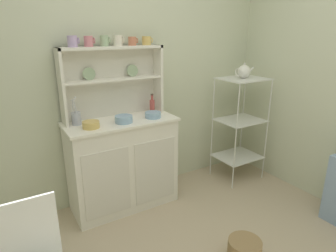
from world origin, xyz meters
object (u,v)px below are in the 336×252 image
Objects in this scene: bakers_rack at (240,118)px; jam_bottle at (152,105)px; hutch_cabinet at (123,163)px; hutch_shelf_unit at (112,76)px; floor_basket at (244,250)px; porcelain_teapot at (244,72)px; cup_lilac_0 at (73,41)px; utensil_jar at (76,118)px; bowl_mixing_large at (91,125)px.

bakers_rack reaches higher than jam_bottle.
hutch_shelf_unit is at bearing 90.00° from hutch_cabinet.
hutch_cabinet is 1.30m from floor_basket.
porcelain_teapot is at bearing -180.00° from bakers_rack.
hutch_shelf_unit reaches higher than bakers_rack.
floor_basket is 2.10m from cup_lilac_0.
utensil_jar is at bearing -179.31° from jam_bottle.
cup_lilac_0 is (-1.68, 0.26, 0.84)m from bakers_rack.
bowl_mixing_large is at bearing -141.14° from hutch_shelf_unit.
hutch_cabinet is at bearing -90.00° from hutch_shelf_unit.
jam_bottle is 0.74m from utensil_jar.
porcelain_teapot is at bearing -8.86° from cup_lilac_0.
jam_bottle is 0.75× the size of utensil_jar.
hutch_shelf_unit is at bearing 168.38° from jam_bottle.
utensil_jar is (-0.04, -0.04, -0.63)m from cup_lilac_0.
cup_lilac_0 is 0.66× the size of bowl_mixing_large.
cup_lilac_0 reaches higher than bakers_rack.
floor_basket is 1.33× the size of jam_bottle.
hutch_cabinet is 0.87× the size of bakers_rack.
cup_lilac_0 is 0.40× the size of porcelain_teapot.
porcelain_teapot reaches higher than bowl_mixing_large.
cup_lilac_0 reaches higher than porcelain_teapot.
floor_basket is (0.47, -1.32, -1.16)m from hutch_shelf_unit.
hutch_shelf_unit is at bearing 109.52° from floor_basket.
cup_lilac_0 reaches higher than hutch_shelf_unit.
bowl_mixing_large is (-0.29, -0.24, -0.35)m from hutch_shelf_unit.
hutch_shelf_unit is 0.50m from utensil_jar.
utensil_jar is 1.08× the size of porcelain_teapot.
cup_lilac_0 is at bearing 171.15° from bakers_rack.
bakers_rack is (1.35, -0.14, 0.27)m from hutch_cabinet.
bowl_mixing_large is at bearing 177.69° from porcelain_teapot.
cup_lilac_0 is (-0.33, -0.04, 0.31)m from hutch_shelf_unit.
hutch_shelf_unit is at bearing 167.40° from porcelain_teapot.
utensil_jar is at bearing 117.51° from bowl_mixing_large.
utensil_jar is (-0.37, 0.08, 0.48)m from hutch_cabinet.
jam_bottle reaches higher than hutch_cabinet.
bakers_rack is 1.66m from bowl_mixing_large.
bakers_rack is 1.75m from utensil_jar.
floor_basket is 2.68× the size of cup_lilac_0.
bowl_mixing_large is (0.04, -0.20, -0.66)m from cup_lilac_0.
cup_lilac_0 is 0.50× the size of jam_bottle.
floor_basket is 1.71m from utensil_jar.
utensil_jar is (-0.84, 1.23, 0.84)m from floor_basket.
cup_lilac_0 is at bearing 100.37° from bowl_mixing_large.
hutch_cabinet is 0.62m from jam_bottle.
floor_basket is 1.00× the size of utensil_jar.
bakers_rack is at bearing 0.00° from porcelain_teapot.
jam_bottle is at bearing 13.53° from bowl_mixing_large.
utensil_jar is (-0.74, -0.01, -0.01)m from jam_bottle.
floor_basket is 1.77× the size of bowl_mixing_large.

